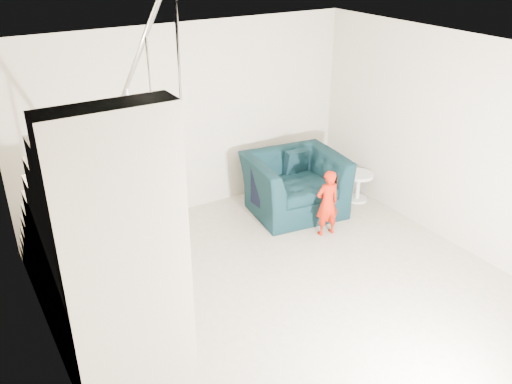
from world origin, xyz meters
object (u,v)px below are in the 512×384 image
side_table (358,182)px  staircase (99,260)px  toddler (327,203)px  armchair (295,184)px

side_table → staircase: staircase is taller
toddler → side_table: size_ratio=2.11×
armchair → staircase: staircase is taller
side_table → staircase: bearing=-165.5°
armchair → side_table: 1.06m
side_table → staircase: (-4.25, -1.10, 0.65)m
side_table → toddler: bearing=-151.7°
armchair → toddler: toddler is taller
armchair → side_table: armchair is taller
side_table → staircase: size_ratio=0.12×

